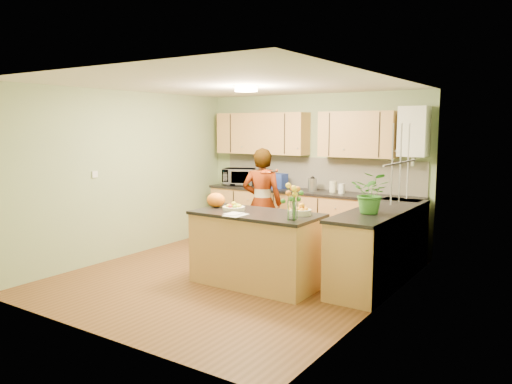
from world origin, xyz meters
The scene contains 28 objects.
floor centered at (0.00, 0.00, 0.00)m, with size 4.50×4.50×0.00m, color #593519.
ceiling centered at (0.00, 0.00, 2.50)m, with size 4.00×4.50×0.02m, color silver.
wall_back centered at (0.00, 2.25, 1.25)m, with size 4.00×0.02×2.50m, color #98AF7D.
wall_front centered at (0.00, -2.25, 1.25)m, with size 4.00×0.02×2.50m, color #98AF7D.
wall_left centered at (-2.00, 0.00, 1.25)m, with size 0.02×4.50×2.50m, color #98AF7D.
wall_right centered at (2.00, 0.00, 1.25)m, with size 0.02×4.50×2.50m, color #98AF7D.
back_counter centered at (0.10, 1.95, 0.47)m, with size 3.64×0.62×0.94m.
right_counter centered at (1.70, 0.85, 0.47)m, with size 0.62×2.24×0.94m.
splashback centered at (0.10, 2.23, 1.20)m, with size 3.60×0.02×0.52m, color silver.
upper_cabinets centered at (-0.18, 2.08, 1.85)m, with size 3.20×0.34×0.70m.
boiler centered at (1.70, 2.09, 1.90)m, with size 0.40×0.30×0.86m.
window_right centered at (1.99, 0.60, 1.55)m, with size 0.01×1.30×1.05m.
light_switch centered at (-1.99, -0.60, 1.30)m, with size 0.02×0.09×0.09m, color white.
ceiling_lamp centered at (0.00, 0.30, 2.46)m, with size 0.30×0.30×0.07m.
peninsula_island centered at (0.44, -0.11, 0.46)m, with size 1.59×0.82×0.91m.
fruit_dish centered at (0.09, -0.11, 0.95)m, with size 0.29×0.29×0.10m.
orange_bowl centered at (0.99, 0.04, 0.97)m, with size 0.23×0.23×0.14m.
flower_vase centered at (1.04, -0.29, 1.23)m, with size 0.26×0.26×0.48m.
orange_bag centered at (-0.24, -0.06, 1.01)m, with size 0.25×0.21×0.19m, color orange.
papers centered at (0.34, -0.41, 0.92)m, with size 0.21×0.28×0.01m, color white.
violinist centered at (-0.23, 1.04, 0.83)m, with size 0.60×0.40×1.66m, color tan.
violin centered at (-0.03, 0.82, 1.33)m, with size 0.54×0.22×0.11m, color #491404, non-canonical shape.
microwave centered at (-1.31, 1.95, 1.09)m, with size 0.53×0.36×0.30m, color white.
blue_box centered at (-0.52, 1.96, 1.06)m, with size 0.31×0.22×0.24m, color navy.
kettle centered at (0.14, 1.97, 1.05)m, with size 0.14×0.14×0.27m.
jar_cream centered at (0.50, 1.98, 1.03)m, with size 0.11×0.11×0.17m, color beige.
jar_white centered at (0.67, 1.93, 1.02)m, with size 0.10×0.10×0.15m, color white.
potted_plant centered at (1.70, 0.46, 1.19)m, with size 0.45×0.39×0.50m, color #387D29.
Camera 1 is at (3.80, -5.19, 1.97)m, focal length 35.00 mm.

